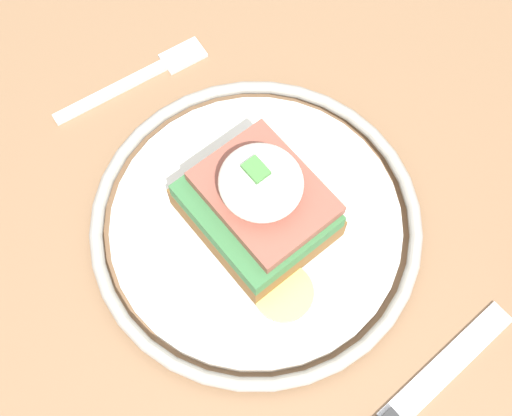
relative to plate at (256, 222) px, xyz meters
The scene contains 6 objects.
ground_plane 0.78m from the plate, 65.81° to the right, with size 6.00×6.00×0.00m, color #B2ADA3.
dining_table 0.12m from the plate, 65.81° to the right, with size 1.11×0.85×0.77m.
plate is the anchor object (origin of this frame).
sandwich 0.04m from the plate, ahead, with size 0.13×0.08×0.08m.
fork 0.16m from the plate, behind, with size 0.03×0.14×0.00m.
knife 0.17m from the plate, ahead, with size 0.02×0.19×0.01m.
Camera 1 is at (0.13, -0.09, 1.22)m, focal length 45.00 mm.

